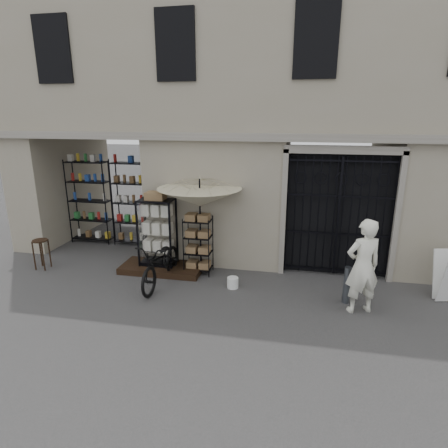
% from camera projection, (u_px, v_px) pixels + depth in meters
% --- Properties ---
extents(ground, '(80.00, 80.00, 0.00)m').
position_uv_depth(ground, '(250.00, 311.00, 7.39)').
color(ground, black).
rests_on(ground, ground).
extents(main_building, '(14.00, 4.00, 9.00)m').
position_uv_depth(main_building, '(273.00, 85.00, 9.89)').
color(main_building, gray).
rests_on(main_building, ground).
extents(shop_recess, '(3.00, 1.70, 3.00)m').
position_uv_depth(shop_recess, '(104.00, 198.00, 10.45)').
color(shop_recess, black).
rests_on(shop_recess, ground).
extents(shop_shelving, '(2.70, 0.50, 2.50)m').
position_uv_depth(shop_shelving, '(112.00, 203.00, 11.00)').
color(shop_shelving, black).
rests_on(shop_shelving, ground).
extents(iron_gate, '(2.50, 0.21, 3.00)m').
position_uv_depth(iron_gate, '(338.00, 214.00, 8.79)').
color(iron_gate, black).
rests_on(iron_gate, ground).
extents(step_platform, '(2.00, 0.90, 0.15)m').
position_uv_depth(step_platform, '(162.00, 268.00, 9.28)').
color(step_platform, black).
rests_on(step_platform, ground).
extents(display_cabinet, '(0.85, 0.57, 1.78)m').
position_uv_depth(display_cabinet, '(158.00, 236.00, 9.16)').
color(display_cabinet, black).
rests_on(display_cabinet, step_platform).
extents(wire_rack, '(0.71, 0.59, 1.41)m').
position_uv_depth(wire_rack, '(198.00, 246.00, 9.00)').
color(wire_rack, black).
rests_on(wire_rack, ground).
extents(market_umbrella, '(1.74, 1.78, 2.79)m').
position_uv_depth(market_umbrella, '(200.00, 192.00, 8.64)').
color(market_umbrella, black).
rests_on(market_umbrella, ground).
extents(white_bucket, '(0.26, 0.26, 0.24)m').
position_uv_depth(white_bucket, '(233.00, 283.00, 8.37)').
color(white_bucket, white).
rests_on(white_bucket, ground).
extents(bicycle, '(0.74, 1.07, 1.99)m').
position_uv_depth(bicycle, '(163.00, 284.00, 8.60)').
color(bicycle, black).
rests_on(bicycle, ground).
extents(wooden_stool, '(0.38, 0.38, 0.76)m').
position_uv_depth(wooden_stool, '(42.00, 253.00, 9.35)').
color(wooden_stool, black).
rests_on(wooden_stool, ground).
extents(steel_bollard, '(0.17, 0.17, 0.78)m').
position_uv_depth(steel_bollard, '(347.00, 285.00, 7.64)').
color(steel_bollard, '#545961').
rests_on(steel_bollard, ground).
extents(shopkeeper, '(1.32, 2.02, 0.45)m').
position_uv_depth(shopkeeper, '(358.00, 311.00, 7.41)').
color(shopkeeper, white).
rests_on(shopkeeper, ground).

